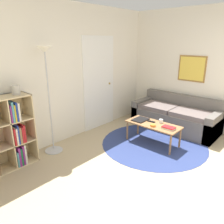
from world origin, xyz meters
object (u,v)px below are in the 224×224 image
cup (161,121)px  vase_on_shelf (16,90)px  couch (176,117)px  laptop (140,120)px  bowl (153,125)px  coffee_table (153,126)px  floor_lamp (47,75)px

cup → vase_on_shelf: size_ratio=0.55×
couch → vase_on_shelf: 3.38m
cup → laptop: bearing=109.5°
bowl → coffee_table: bearing=28.9°
floor_lamp → cup: (1.60, -1.26, -0.94)m
floor_lamp → cup: bearing=-38.1°
couch → laptop: size_ratio=5.72×
floor_lamp → cup: 2.24m
couch → laptop: couch is taller
floor_lamp → laptop: size_ratio=5.66×
coffee_table → vase_on_shelf: 2.48m
cup → bowl: bearing=176.3°
bowl → vase_on_shelf: vase_on_shelf is taller
vase_on_shelf → floor_lamp: bearing=-6.5°
laptop → bowl: 0.39m
floor_lamp → bowl: floor_lamp is taller
coffee_table → vase_on_shelf: (-1.98, 1.23, 0.85)m
laptop → cup: cup is taller
coffee_table → cup: cup is taller
bowl → cup: cup is taller
floor_lamp → coffee_table: (1.47, -1.17, -1.02)m
coffee_table → vase_on_shelf: bearing=148.1°
bowl → floor_lamp: bearing=137.3°
couch → vase_on_shelf: size_ratio=13.20×
coffee_table → laptop: (0.00, 0.30, 0.05)m
laptop → cup: bearing=-70.5°
floor_lamp → vase_on_shelf: 0.55m
laptop → vase_on_shelf: size_ratio=2.31×
bowl → cup: (0.26, -0.02, 0.02)m
couch → bowl: couch is taller
laptop → vase_on_shelf: 2.33m
laptop → cup: (0.13, -0.38, 0.03)m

